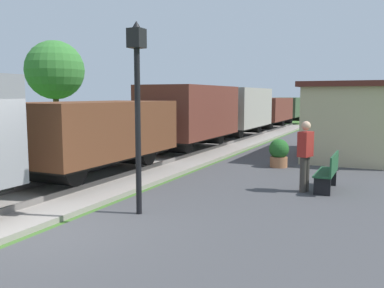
{
  "coord_description": "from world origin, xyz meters",
  "views": [
    {
      "loc": [
        5.39,
        -5.17,
        2.56
      ],
      "look_at": [
        0.08,
        6.22,
        1.09
      ],
      "focal_mm": 38.8,
      "sensor_mm": 36.0,
      "label": 1
    }
  ],
  "objects": [
    {
      "name": "ground_plane",
      "position": [
        0.0,
        0.0,
        0.0
      ],
      "size": [
        160.0,
        160.0,
        0.0
      ],
      "primitive_type": "plane",
      "color": "#3D6628"
    },
    {
      "name": "potted_planter",
      "position": [
        2.32,
        8.06,
        0.72
      ],
      "size": [
        0.64,
        0.64,
        0.92
      ],
      "color": "#9E6642",
      "rests_on": "platform_slab"
    },
    {
      "name": "bench_near_hut",
      "position": [
        4.21,
        5.28,
        0.72
      ],
      "size": [
        0.42,
        1.5,
        0.91
      ],
      "color": "#1E4C2D",
      "rests_on": "platform_slab"
    },
    {
      "name": "station_hut",
      "position": [
        4.4,
        11.61,
        1.65
      ],
      "size": [
        3.5,
        5.8,
        2.78
      ],
      "color": "tan",
      "rests_on": "platform_slab"
    },
    {
      "name": "platform_slab",
      "position": [
        3.2,
        0.0,
        0.12
      ],
      "size": [
        6.0,
        60.0,
        0.25
      ],
      "primitive_type": "cube",
      "color": "#424244",
      "rests_on": "ground"
    },
    {
      "name": "person_waiting",
      "position": [
        3.7,
        4.87,
        1.18
      ],
      "size": [
        0.34,
        0.43,
        1.71
      ],
      "rotation": [
        0.0,
        0.0,
        2.83
      ],
      "color": "#38332D",
      "rests_on": "platform_slab"
    },
    {
      "name": "freight_train",
      "position": [
        -2.4,
        14.0,
        1.55
      ],
      "size": [
        2.5,
        39.2,
        2.72
      ],
      "color": "gray",
      "rests_on": "rail_near"
    },
    {
      "name": "tree_trackside_far",
      "position": [
        -9.34,
        10.57,
        3.77
      ],
      "size": [
        2.85,
        2.85,
        5.22
      ],
      "color": "#4C3823",
      "rests_on": "ground"
    },
    {
      "name": "lamp_post_near",
      "position": [
        1.09,
        1.59,
        2.8
      ],
      "size": [
        0.28,
        0.28,
        3.7
      ],
      "color": "black",
      "rests_on": "platform_slab"
    }
  ]
}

